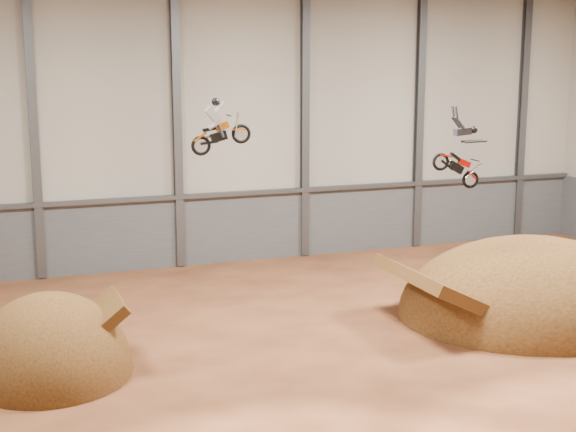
% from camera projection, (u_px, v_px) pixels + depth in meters
% --- Properties ---
extents(floor, '(40.00, 40.00, 0.00)m').
position_uv_depth(floor, '(370.00, 358.00, 27.71)').
color(floor, '#522816').
rests_on(floor, ground).
extents(back_wall, '(40.00, 0.10, 14.00)m').
position_uv_depth(back_wall, '(242.00, 125.00, 40.24)').
color(back_wall, '#ADA799').
rests_on(back_wall, ground).
extents(lower_band_back, '(39.80, 0.18, 3.50)m').
position_uv_depth(lower_band_back, '(243.00, 227.00, 41.12)').
color(lower_band_back, '#505358').
rests_on(lower_band_back, ground).
extents(steel_rail, '(39.80, 0.35, 0.20)m').
position_uv_depth(steel_rail, '(244.00, 193.00, 40.65)').
color(steel_rail, '#47494F').
rests_on(steel_rail, lower_band_back).
extents(steel_column_1, '(0.40, 0.36, 13.90)m').
position_uv_depth(steel_column_1, '(34.00, 131.00, 36.65)').
color(steel_column_1, '#47494F').
rests_on(steel_column_1, ground).
extents(steel_column_2, '(0.40, 0.36, 13.90)m').
position_uv_depth(steel_column_2, '(177.00, 127.00, 38.92)').
color(steel_column_2, '#47494F').
rests_on(steel_column_2, ground).
extents(steel_column_3, '(0.40, 0.36, 13.90)m').
position_uv_depth(steel_column_3, '(305.00, 123.00, 41.18)').
color(steel_column_3, '#47494F').
rests_on(steel_column_3, ground).
extents(steel_column_4, '(0.40, 0.36, 13.90)m').
position_uv_depth(steel_column_4, '(419.00, 120.00, 43.45)').
color(steel_column_4, '#47494F').
rests_on(steel_column_4, ground).
extents(steel_column_5, '(0.40, 0.36, 13.90)m').
position_uv_depth(steel_column_5, '(522.00, 117.00, 45.71)').
color(steel_column_5, '#47494F').
rests_on(steel_column_5, ground).
extents(takeoff_ramp, '(5.30, 6.12, 5.30)m').
position_uv_depth(takeoff_ramp, '(51.00, 372.00, 26.39)').
color(takeoff_ramp, '#3F250F').
rests_on(takeoff_ramp, ground).
extents(landing_ramp, '(10.91, 9.65, 6.29)m').
position_uv_depth(landing_ramp, '(529.00, 314.00, 32.52)').
color(landing_ramp, '#3F250F').
rests_on(landing_ramp, ground).
extents(fmx_rider_a, '(2.61, 0.99, 2.42)m').
position_uv_depth(fmx_rider_a, '(223.00, 121.00, 27.65)').
color(fmx_rider_a, '#C85C0B').
extents(fmx_rider_b, '(3.62, 1.17, 3.41)m').
position_uv_depth(fmx_rider_b, '(453.00, 147.00, 29.70)').
color(fmx_rider_b, red).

